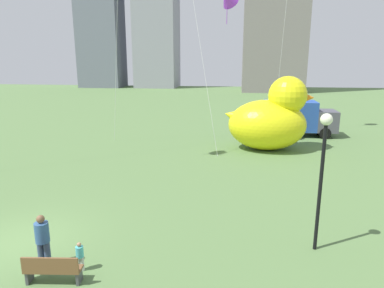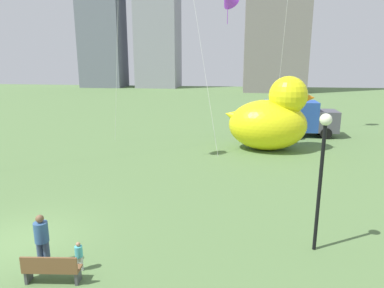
{
  "view_description": "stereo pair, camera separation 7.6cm",
  "coord_description": "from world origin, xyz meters",
  "px_view_note": "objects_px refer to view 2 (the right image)",
  "views": [
    {
      "loc": [
        7.36,
        -10.33,
        6.3
      ],
      "look_at": [
        5.28,
        6.1,
        2.22
      ],
      "focal_mm": 32.85,
      "sensor_mm": 36.0,
      "label": 1
    },
    {
      "loc": [
        7.44,
        -10.32,
        6.3
      ],
      "look_at": [
        5.28,
        6.1,
        2.22
      ],
      "focal_mm": 32.85,
      "sensor_mm": 36.0,
      "label": 2
    }
  ],
  "objects_px": {
    "person_child": "(79,255)",
    "park_bench": "(51,269)",
    "giant_inflatable_duck": "(271,119)",
    "person_adult": "(42,238)",
    "box_truck": "(298,118)",
    "lamppost": "(322,158)"
  },
  "relations": [
    {
      "from": "park_bench",
      "to": "giant_inflatable_duck",
      "type": "height_order",
      "value": "giant_inflatable_duck"
    },
    {
      "from": "giant_inflatable_duck",
      "to": "box_truck",
      "type": "height_order",
      "value": "giant_inflatable_duck"
    },
    {
      "from": "giant_inflatable_duck",
      "to": "box_truck",
      "type": "relative_size",
      "value": 1.06
    },
    {
      "from": "park_bench",
      "to": "giant_inflatable_duck",
      "type": "distance_m",
      "value": 17.99
    },
    {
      "from": "person_child",
      "to": "giant_inflatable_duck",
      "type": "distance_m",
      "value": 17.13
    },
    {
      "from": "person_adult",
      "to": "giant_inflatable_duck",
      "type": "height_order",
      "value": "giant_inflatable_duck"
    },
    {
      "from": "person_adult",
      "to": "lamppost",
      "type": "height_order",
      "value": "lamppost"
    },
    {
      "from": "park_bench",
      "to": "person_adult",
      "type": "relative_size",
      "value": 0.96
    },
    {
      "from": "box_truck",
      "to": "person_adult",
      "type": "bearing_deg",
      "value": -117.76
    },
    {
      "from": "person_adult",
      "to": "box_truck",
      "type": "bearing_deg",
      "value": 62.24
    },
    {
      "from": "lamppost",
      "to": "box_truck",
      "type": "relative_size",
      "value": 0.79
    },
    {
      "from": "person_adult",
      "to": "lamppost",
      "type": "bearing_deg",
      "value": 13.91
    },
    {
      "from": "box_truck",
      "to": "park_bench",
      "type": "bearing_deg",
      "value": -115.39
    },
    {
      "from": "person_child",
      "to": "lamppost",
      "type": "distance_m",
      "value": 8.11
    },
    {
      "from": "person_child",
      "to": "park_bench",
      "type": "bearing_deg",
      "value": -124.89
    },
    {
      "from": "park_bench",
      "to": "giant_inflatable_duck",
      "type": "relative_size",
      "value": 0.27
    },
    {
      "from": "person_adult",
      "to": "park_bench",
      "type": "bearing_deg",
      "value": -48.79
    },
    {
      "from": "person_adult",
      "to": "person_child",
      "type": "height_order",
      "value": "person_adult"
    },
    {
      "from": "park_bench",
      "to": "person_child",
      "type": "distance_m",
      "value": 0.88
    },
    {
      "from": "lamppost",
      "to": "person_adult",
      "type": "bearing_deg",
      "value": -166.09
    },
    {
      "from": "person_adult",
      "to": "box_truck",
      "type": "xyz_separation_m",
      "value": [
        10.77,
        20.47,
        0.5
      ]
    },
    {
      "from": "giant_inflatable_duck",
      "to": "person_child",
      "type": "bearing_deg",
      "value": -113.96
    }
  ]
}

